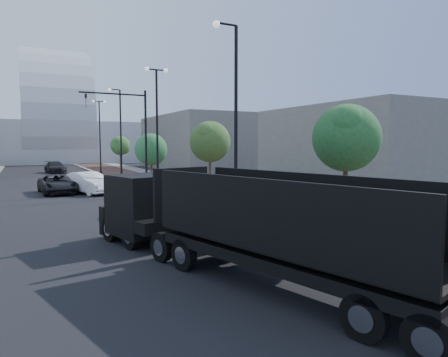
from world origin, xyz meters
name	(u,v)px	position (x,y,z in m)	size (l,w,h in m)	color
ground	(413,302)	(0.00, 0.00, 0.00)	(220.00, 220.00, 0.00)	black
sidewalk	(135,175)	(3.50, 40.00, 0.06)	(7.00, 140.00, 0.12)	#4C2D23
concrete_strip	(157,175)	(6.20, 40.00, 0.07)	(2.40, 140.00, 0.13)	slate
curb	(105,177)	(0.00, 40.00, 0.07)	(0.30, 140.00, 0.14)	gray
dump_truck	(198,222)	(-3.29, 5.44, 1.26)	(5.55, 13.40, 3.00)	black
white_sedan	(88,183)	(-3.86, 25.28, 0.82)	(1.73, 4.97, 1.64)	white
dark_car_mid	(57,184)	(-5.96, 26.47, 0.72)	(2.38, 5.16, 1.43)	black
dark_car_far	(55,167)	(-4.52, 49.68, 0.74)	(2.07, 5.10, 1.48)	black
pedestrian	(202,178)	(5.20, 24.38, 0.90)	(0.65, 0.43, 1.79)	black
streetlight_1	(234,132)	(0.49, 10.00, 4.34)	(1.44, 0.56, 9.21)	black
streetlight_2	(157,130)	(0.60, 22.00, 4.82)	(1.72, 0.56, 9.28)	black
streetlight_3	(120,138)	(0.49, 34.00, 4.34)	(1.44, 0.56, 9.21)	black
streetlight_4	(100,136)	(0.60, 46.00, 4.82)	(1.72, 0.56, 9.28)	black
traffic_mast	(135,129)	(-0.30, 25.00, 4.98)	(5.09, 0.20, 8.00)	black
tree_0	(347,138)	(1.65, 4.02, 3.98)	(2.35, 2.30, 5.14)	#382619
tree_1	(210,142)	(1.65, 15.02, 3.90)	(2.45, 2.41, 5.12)	#382619
tree_2	(151,150)	(1.65, 27.02, 3.29)	(2.76, 2.76, 4.68)	#382619
tree_3	(121,146)	(1.65, 39.02, 3.59)	(2.25, 2.18, 4.70)	#382619
convention_center	(55,133)	(-2.00, 85.00, 6.00)	(50.00, 30.00, 50.00)	#B2B6BD
commercial_block_ne	(199,142)	(16.00, 50.00, 4.00)	(12.00, 22.00, 8.00)	#67645D
commercial_block_e	(354,147)	(18.00, 20.00, 3.50)	(10.00, 16.00, 7.00)	#68645D
utility_cover_0	(438,270)	(2.40, 1.00, 0.13)	(0.50, 0.50, 0.02)	black
utility_cover_1	(292,226)	(2.40, 8.00, 0.13)	(0.50, 0.50, 0.02)	black
utility_cover_2	(196,197)	(2.40, 19.00, 0.13)	(0.50, 0.50, 0.02)	black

